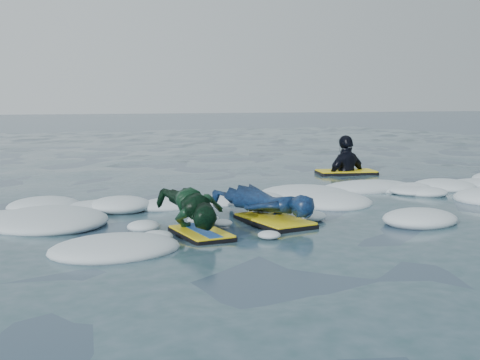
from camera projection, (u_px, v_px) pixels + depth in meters
name	position (u px, v px, depth m)	size (l,w,h in m)	color
ground	(264.00, 228.00, 6.23)	(120.00, 120.00, 0.00)	#1B2C42
foam_band	(227.00, 212.00, 7.17)	(12.00, 3.10, 0.30)	silver
prone_woman_unit	(266.00, 204.00, 6.59)	(0.93, 1.50, 0.36)	black
prone_child_unit	(195.00, 211.00, 5.98)	(0.63, 1.19, 0.45)	black
waiting_rider_unit	(346.00, 178.00, 10.80)	(1.15, 0.82, 1.56)	black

